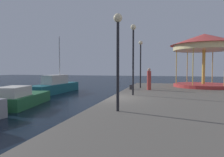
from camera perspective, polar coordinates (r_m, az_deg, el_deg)
ground_plane at (r=12.40m, az=-0.59°, el=-9.04°), size 120.00×120.00×0.00m
quay_dock at (r=12.25m, az=28.28°, el=-7.62°), size 12.15×25.50×0.80m
sailboat_teal at (r=21.91m, az=-16.04°, el=-2.11°), size 2.11×7.28×6.08m
motorboat_green at (r=14.99m, az=-24.83°, el=-5.18°), size 2.84×5.07×1.41m
carousel at (r=20.99m, az=25.02°, el=8.06°), size 6.28×6.28×5.08m
lamp_post_near_edge at (r=8.16m, az=1.70°, el=9.90°), size 0.36×0.36×3.99m
lamp_post_mid_promenade at (r=13.21m, az=6.13°, el=8.89°), size 0.36×0.36×4.66m
lamp_post_far_end at (r=18.24m, az=8.24°, el=6.52°), size 0.36×0.36×4.29m
bollard_north at (r=16.80m, az=5.43°, el=-2.48°), size 0.24×0.24×0.40m
person_far_corner at (r=16.64m, az=10.64°, el=-0.32°), size 0.34×0.34×1.81m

